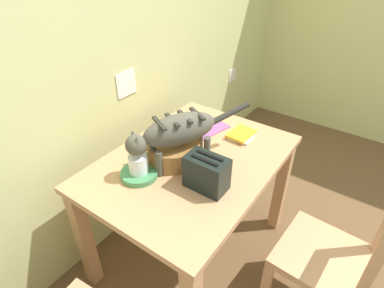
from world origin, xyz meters
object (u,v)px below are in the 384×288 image
(saucer_bowl, at_px, (139,174))
(wicker_basket, at_px, (172,150))
(book_stack, at_px, (242,135))
(wooden_chair_near, at_px, (332,258))
(cat, at_px, (177,132))
(magazine, at_px, (202,128))
(coffee_mug, at_px, (139,164))
(dining_table, at_px, (192,173))
(toaster, at_px, (207,173))

(saucer_bowl, bearing_deg, wicker_basket, -11.99)
(book_stack, relative_size, wooden_chair_near, 0.20)
(cat, xyz_separation_m, magazine, (0.38, 0.10, -0.20))
(cat, distance_m, book_stack, 0.50)
(coffee_mug, bearing_deg, saucer_bowl, 180.00)
(dining_table, relative_size, saucer_bowl, 6.05)
(coffee_mug, distance_m, wicker_basket, 0.22)
(toaster, relative_size, wooden_chair_near, 0.22)
(magazine, relative_size, wicker_basket, 0.99)
(cat, bearing_deg, dining_table, -89.40)
(saucer_bowl, height_order, book_stack, same)
(cat, bearing_deg, wooden_chair_near, -143.05)
(toaster, bearing_deg, wooden_chair_near, -71.00)
(cat, distance_m, saucer_bowl, 0.28)
(saucer_bowl, bearing_deg, magazine, 0.15)
(dining_table, bearing_deg, book_stack, -17.63)
(dining_table, distance_m, saucer_bowl, 0.32)
(book_stack, bearing_deg, saucer_bowl, 158.32)
(magazine, bearing_deg, toaster, -130.50)
(saucer_bowl, distance_m, book_stack, 0.68)
(dining_table, relative_size, book_stack, 6.07)
(magazine, xyz_separation_m, toaster, (-0.45, -0.32, 0.08))
(wicker_basket, bearing_deg, toaster, -107.73)
(dining_table, xyz_separation_m, book_stack, (0.36, -0.11, 0.11))
(toaster, xyz_separation_m, wooden_chair_near, (0.21, -0.61, -0.39))
(dining_table, distance_m, wicker_basket, 0.19)
(dining_table, height_order, wicker_basket, wicker_basket)
(book_stack, height_order, wicker_basket, wicker_basket)
(cat, height_order, wicker_basket, cat)
(dining_table, xyz_separation_m, wicker_basket, (-0.05, 0.09, 0.15))
(dining_table, distance_m, cat, 0.31)
(cat, height_order, toaster, cat)
(cat, xyz_separation_m, book_stack, (0.44, -0.15, -0.19))
(book_stack, height_order, wooden_chair_near, wooden_chair_near)
(book_stack, distance_m, wicker_basket, 0.47)
(coffee_mug, xyz_separation_m, toaster, (0.12, -0.32, 0.01))
(coffee_mug, distance_m, toaster, 0.34)
(wooden_chair_near, bearing_deg, toaster, 112.39)
(wicker_basket, height_order, toaster, toaster)
(saucer_bowl, height_order, coffee_mug, coffee_mug)
(saucer_bowl, distance_m, wicker_basket, 0.22)
(saucer_bowl, bearing_deg, cat, -26.99)
(magazine, bearing_deg, saucer_bowl, -166.06)
(cat, relative_size, magazine, 2.16)
(magazine, distance_m, wicker_basket, 0.37)
(dining_table, distance_m, wooden_chair_near, 0.82)
(wooden_chair_near, bearing_deg, wicker_basket, 101.28)
(cat, bearing_deg, saucer_bowl, 90.00)
(wicker_basket, relative_size, wooden_chair_near, 0.32)
(toaster, bearing_deg, saucer_bowl, 111.54)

